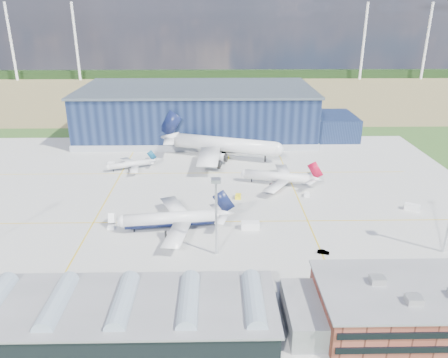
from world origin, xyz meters
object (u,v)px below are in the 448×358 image
airliner_regional (129,162)px  car_b (323,252)px  light_mast_center (216,205)px  airliner_navy (171,212)px  gse_van_a (250,225)px  gse_tug_a (238,197)px  gse_cart_a (307,195)px  airliner_widebody (225,137)px  gse_tug_c (225,157)px  gse_van_c (333,283)px  hangar (202,114)px  gse_van_b (412,207)px  airliner_red (277,172)px  airstair (113,221)px  gse_tug_b (150,286)px  gse_cart_b (111,163)px  ops_building (423,305)px

airliner_regional → car_b: bearing=111.9°
light_mast_center → airliner_navy: size_ratio=0.61×
light_mast_center → gse_van_a: (10.74, 14.86, -14.19)m
gse_tug_a → airliner_regional: bearing=151.6°
airliner_navy → light_mast_center: bearing=126.3°
gse_cart_a → car_b: size_ratio=0.84×
airliner_widebody → airliner_regional: (-41.24, -15.00, -6.32)m
light_mast_center → gse_tug_c: light_mast_center is taller
gse_van_c → car_b: (1.22, 15.56, -0.58)m
gse_van_c → hangar: bearing=27.9°
gse_tug_a → gse_van_b: 60.53m
airliner_regional → gse_van_b: size_ratio=4.49×
airliner_red → gse_van_c: airliner_red is taller
gse_van_b → car_b: 46.43m
gse_van_c → airliner_navy: bearing=67.8°
airliner_regional → gse_van_c: (66.33, -86.00, -2.52)m
light_mast_center → gse_tug_c: size_ratio=6.48×
gse_tug_a → airliner_navy: bearing=-126.5°
airstair → airliner_widebody: bearing=55.3°
airliner_widebody → gse_tug_a: 47.34m
gse_van_b → gse_tug_b: bearing=147.9°
gse_cart_a → gse_van_c: size_ratio=0.61×
gse_cart_b → gse_tug_b: bearing=-154.3°
airliner_red → gse_tug_b: bearing=75.6°
gse_van_b → airstair: size_ratio=1.04×
gse_tug_a → gse_tug_b: gse_tug_a is taller
ops_building → airliner_navy: (-58.97, 44.94, 1.32)m
airliner_widebody → gse_tug_c: airliner_widebody is taller
airliner_regional → gse_van_b: (104.68, -42.57, -2.53)m
car_b → airliner_regional: bearing=60.3°
airliner_navy → airliner_regional: 59.80m
ops_building → airstair: 92.06m
airliner_red → gse_cart_a: size_ratio=11.25×
gse_van_c → gse_tug_a: bearing=34.5°
hangar → airliner_navy: 110.21m
hangar → airstair: 110.08m
light_mast_center → airliner_red: (23.99, 51.50, -10.07)m
airliner_navy → gse_tug_b: airliner_navy is taller
light_mast_center → airliner_widebody: light_mast_center is taller
hangar → light_mast_center: size_ratio=6.30×
airliner_widebody → gse_van_b: size_ratio=12.22×
airliner_navy → gse_van_a: 25.18m
gse_tug_b → gse_tug_c: bearing=114.0°
airliner_navy → airliner_regional: bearing=-73.9°
gse_van_b → gse_van_c: (-38.36, -43.43, 0.00)m
airliner_red → gse_cart_a: 15.60m
light_mast_center → gse_tug_b: size_ratio=8.37×
gse_van_b → gse_cart_b: size_ratio=1.80×
gse_cart_b → gse_cart_a: bearing=-106.9°
airliner_widebody → airstair: (-37.34, -66.67, -8.45)m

